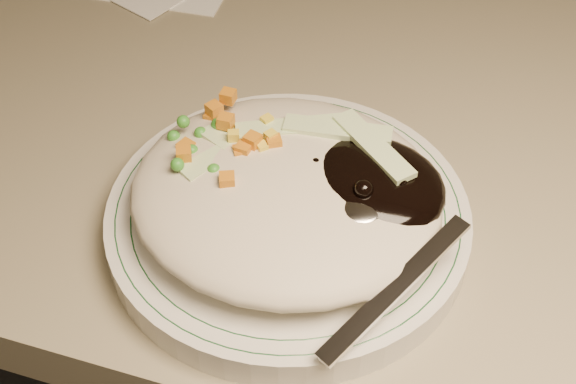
% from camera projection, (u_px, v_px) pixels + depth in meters
% --- Properties ---
extents(desk, '(1.40, 0.70, 0.74)m').
position_uv_depth(desk, '(450.00, 227.00, 0.79)').
color(desk, '#7F755C').
rests_on(desk, ground).
extents(plate, '(0.23, 0.23, 0.02)m').
position_uv_depth(plate, '(288.00, 220.00, 0.51)').
color(plate, silver).
rests_on(plate, desk).
extents(plate_rim, '(0.22, 0.22, 0.00)m').
position_uv_depth(plate_rim, '(288.00, 210.00, 0.51)').
color(plate_rim, '#144723').
rests_on(plate_rim, plate).
extents(meal, '(0.21, 0.19, 0.05)m').
position_uv_depth(meal, '(294.00, 188.00, 0.49)').
color(meal, '#C0B59C').
rests_on(meal, plate).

